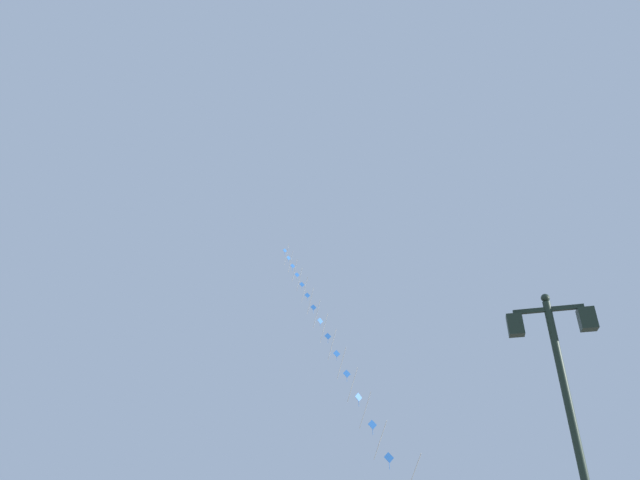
# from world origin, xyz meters

# --- Properties ---
(twin_lantern_lamp_post) EXTENTS (1.52, 0.28, 4.79)m
(twin_lantern_lamp_post) POSITION_xyz_m (2.87, 6.88, 3.33)
(twin_lantern_lamp_post) COLOR #1E2D23
(twin_lantern_lamp_post) RESTS_ON ground_plane
(kite_train) EXTENTS (12.36, 17.55, 20.01)m
(kite_train) POSITION_xyz_m (-7.05, 24.22, 10.35)
(kite_train) COLOR brown
(kite_train) RESTS_ON ground_plane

